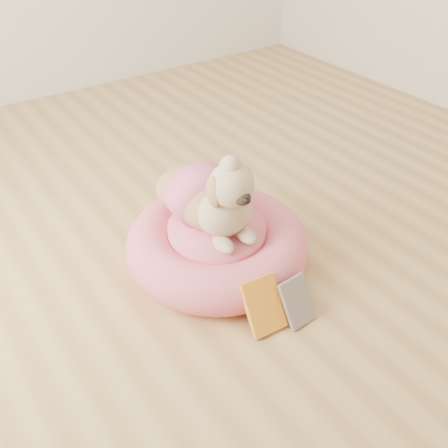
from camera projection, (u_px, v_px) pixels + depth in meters
floor at (258, 255)px, 2.14m from camera, size 4.50×4.50×0.00m
pet_bed at (217, 244)px, 2.05m from camera, size 0.75×0.75×0.19m
dog at (210, 183)px, 1.89m from camera, size 0.37×0.52×0.38m
book_yellow at (263, 305)px, 1.77m from camera, size 0.14×0.14×0.18m
book_white at (297, 301)px, 1.80m from camera, size 0.12×0.11×0.16m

